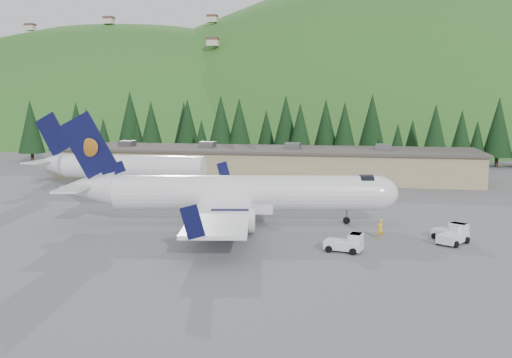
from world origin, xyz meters
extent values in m
plane|color=#5C5C61|center=(0.00, 0.00, 0.00)|extent=(600.00, 600.00, 0.00)
cylinder|color=white|center=(0.00, 0.00, 3.32)|extent=(27.56, 8.53, 3.67)
ellipsoid|color=white|center=(13.45, 2.46, 3.32)|extent=(5.36, 4.47, 3.67)
cylinder|color=black|center=(12.49, 2.28, 3.76)|extent=(1.89, 3.22, 3.03)
cone|color=white|center=(-16.33, -2.98, 3.71)|extent=(6.42, 4.67, 3.67)
cube|color=white|center=(-0.96, -0.18, 1.78)|extent=(8.25, 4.48, 0.98)
cube|color=white|center=(-1.92, -0.35, 2.34)|extent=(11.25, 33.63, 0.34)
cube|color=#0B0D34|center=(-6.35, 15.72, 3.61)|extent=(1.97, 0.50, 2.81)
cube|color=#0B0D34|center=(-0.38, -16.95, 3.61)|extent=(1.97, 0.50, 2.81)
cylinder|color=#0B0D34|center=(-1.98, 5.40, 1.51)|extent=(4.44, 2.95, 2.25)
cylinder|color=white|center=(-0.15, 5.73, 1.51)|extent=(1.00, 2.45, 2.38)
cube|color=white|center=(-1.98, 5.40, 2.05)|extent=(2.16, 0.63, 0.88)
cylinder|color=#0B0D34|center=(0.06, -5.75, 1.51)|extent=(4.44, 2.95, 2.25)
cylinder|color=white|center=(1.88, -5.41, 1.51)|extent=(1.00, 2.45, 2.38)
cube|color=white|center=(0.06, -5.75, 2.05)|extent=(2.16, 0.63, 0.88)
cube|color=#0B0D34|center=(-16.14, -2.95, 8.28)|extent=(5.99, 1.37, 7.17)
ellipsoid|color=orange|center=(-15.98, -2.72, 8.09)|extent=(1.93, 0.52, 1.93)
ellipsoid|color=orange|center=(-15.91, -3.11, 8.09)|extent=(1.93, 0.52, 1.93)
cube|color=#0B0D34|center=(-13.64, -2.49, 5.74)|extent=(2.70, 0.72, 1.94)
cube|color=white|center=(-16.81, -3.07, 4.20)|extent=(4.69, 12.47, 0.21)
cylinder|color=slate|center=(10.57, 1.93, 0.88)|extent=(0.23, 0.23, 1.76)
cylinder|color=black|center=(10.57, 1.93, 0.37)|extent=(0.78, 0.40, 0.74)
cylinder|color=slate|center=(-3.36, 2.07, 0.98)|extent=(0.27, 0.27, 1.95)
cylinder|color=black|center=(-2.97, 2.14, 0.54)|extent=(1.12, 0.53, 1.07)
cylinder|color=black|center=(-3.74, 2.00, 0.54)|extent=(1.12, 0.53, 1.07)
cylinder|color=slate|center=(-2.41, -3.12, 0.98)|extent=(0.27, 0.27, 1.95)
cylinder|color=black|center=(-2.02, -3.05, 0.54)|extent=(1.12, 0.53, 1.07)
cylinder|color=black|center=(-2.79, -3.19, 0.54)|extent=(1.12, 0.53, 1.07)
cylinder|color=white|center=(-22.00, 22.00, 3.20)|extent=(22.00, 3.60, 3.60)
cone|color=white|center=(-36.00, 22.00, 3.40)|extent=(5.00, 3.60, 3.60)
cube|color=#0B0D34|center=(-35.00, 22.00, 8.00)|extent=(5.82, 0.28, 6.89)
cube|color=white|center=(-36.00, 22.00, 4.00)|extent=(2.40, 11.00, 0.20)
cube|color=silver|center=(10.77, -9.66, 0.58)|extent=(3.41, 2.22, 0.73)
cube|color=silver|center=(11.79, -9.89, 1.21)|extent=(1.34, 1.66, 0.94)
cube|color=black|center=(11.79, -9.89, 1.63)|extent=(1.22, 1.54, 0.10)
cylinder|color=black|center=(11.98, -9.07, 0.29)|extent=(0.62, 0.35, 0.59)
cylinder|color=black|center=(11.61, -10.71, 0.29)|extent=(0.62, 0.35, 0.59)
cylinder|color=black|center=(9.93, -8.61, 0.29)|extent=(0.62, 0.35, 0.59)
cylinder|color=black|center=(9.56, -10.25, 0.29)|extent=(0.62, 0.35, 0.59)
cube|color=silver|center=(20.21, -3.50, 0.56)|extent=(3.20, 3.22, 0.71)
cube|color=silver|center=(20.92, -4.22, 1.16)|extent=(1.72, 1.71, 0.91)
cube|color=black|center=(20.92, -4.22, 1.57)|extent=(1.57, 1.57, 0.10)
cylinder|color=black|center=(21.50, -3.66, 0.28)|extent=(0.55, 0.56, 0.57)
cylinder|color=black|center=(20.34, -4.79, 0.28)|extent=(0.55, 0.56, 0.57)
cylinder|color=black|center=(20.08, -2.21, 0.28)|extent=(0.55, 0.56, 0.57)
cylinder|color=black|center=(18.93, -3.34, 0.28)|extent=(0.55, 0.56, 0.57)
cube|color=silver|center=(20.33, -5.05, 0.60)|extent=(3.18, 3.64, 0.77)
cube|color=silver|center=(20.93, -4.14, 1.26)|extent=(1.88, 1.76, 0.98)
cube|color=black|center=(20.93, -4.14, 1.70)|extent=(1.73, 1.61, 0.11)
cylinder|color=black|center=(20.20, -3.66, 0.31)|extent=(0.54, 0.64, 0.61)
cylinder|color=black|center=(21.66, -4.62, 0.31)|extent=(0.54, 0.64, 0.61)
cylinder|color=black|center=(18.99, -5.48, 0.31)|extent=(0.54, 0.64, 0.61)
cylinder|color=black|center=(20.45, -6.45, 0.31)|extent=(0.54, 0.64, 0.61)
cube|color=#96895B|center=(-5.00, 38.00, 2.40)|extent=(70.00, 16.00, 4.80)
cube|color=#47423D|center=(-5.00, 38.00, 4.95)|extent=(71.00, 17.00, 0.40)
cube|color=slate|center=(-30.00, 38.00, 5.60)|extent=(2.50, 2.50, 1.00)
cube|color=slate|center=(-15.00, 38.00, 5.60)|extent=(2.50, 2.50, 1.00)
cube|color=slate|center=(0.00, 38.00, 5.60)|extent=(2.50, 2.50, 1.00)
cube|color=slate|center=(15.00, 38.00, 5.60)|extent=(2.50, 2.50, 1.00)
imported|color=yellow|center=(13.93, -4.19, 0.93)|extent=(0.80, 0.79, 1.87)
cone|color=black|center=(-60.45, 55.72, 7.73)|extent=(5.67, 5.67, 11.59)
cone|color=black|center=(-54.88, 65.55, 7.55)|extent=(5.54, 5.54, 11.33)
cone|color=black|center=(-51.15, 63.17, 6.74)|extent=(4.94, 4.94, 10.11)
cone|color=black|center=(-47.12, 63.56, 5.43)|extent=(3.98, 3.98, 8.15)
cone|color=black|center=(-41.67, 66.34, 8.91)|extent=(6.53, 6.53, 13.36)
cone|color=black|center=(-38.99, 63.77, 5.02)|extent=(3.68, 3.68, 7.54)
cone|color=black|center=(-34.58, 61.25, 7.64)|extent=(5.60, 5.60, 11.45)
cone|color=black|center=(-29.04, 67.43, 7.57)|extent=(5.55, 5.55, 11.35)
cone|color=black|center=(-26.64, 62.63, 7.91)|extent=(5.80, 5.80, 11.87)
cone|color=black|center=(-21.09, 54.64, 5.43)|extent=(3.98, 3.98, 8.15)
cone|color=black|center=(-17.04, 54.90, 8.29)|extent=(6.08, 6.08, 12.43)
cone|color=black|center=(-13.22, 55.00, 7.95)|extent=(5.83, 5.83, 11.93)
cone|color=black|center=(-8.96, 62.27, 6.53)|extent=(4.79, 4.79, 9.79)
cone|color=black|center=(-4.19, 58.33, 8.29)|extent=(6.08, 6.08, 12.43)
cone|color=black|center=(-0.86, 55.39, 7.40)|extent=(5.43, 5.43, 11.10)
cone|color=black|center=(3.84, 60.03, 7.83)|extent=(5.74, 5.74, 11.74)
cone|color=black|center=(7.75, 58.48, 7.50)|extent=(5.50, 5.50, 11.25)
cone|color=black|center=(13.17, 67.73, 8.50)|extent=(6.23, 6.23, 12.75)
cone|color=black|center=(18.27, 59.33, 5.07)|extent=(3.72, 3.72, 7.60)
cone|color=black|center=(21.35, 63.18, 5.46)|extent=(4.01, 4.01, 8.19)
cone|color=black|center=(24.97, 55.18, 7.27)|extent=(5.33, 5.33, 10.90)
cone|color=black|center=(30.61, 61.03, 6.63)|extent=(4.86, 4.86, 9.94)
cone|color=black|center=(34.17, 64.29, 5.36)|extent=(3.93, 3.93, 8.03)
cone|color=black|center=(38.15, 64.49, 8.04)|extent=(5.90, 5.90, 12.06)
ellipsoid|color=#30621F|center=(-90.00, 170.00, -75.00)|extent=(336.00, 240.00, 240.00)
ellipsoid|color=#30621F|center=(40.00, 200.00, -85.00)|extent=(420.00, 300.00, 300.00)
camera|label=1|loc=(12.72, -57.87, 12.50)|focal=40.00mm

